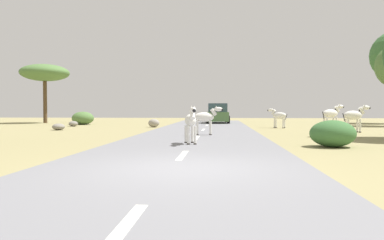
{
  "coord_description": "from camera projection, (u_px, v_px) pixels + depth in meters",
  "views": [
    {
      "loc": [
        0.76,
        -7.54,
        1.29
      ],
      "look_at": [
        -0.71,
        11.41,
        0.71
      ],
      "focal_mm": 33.77,
      "sensor_mm": 36.0,
      "label": 1
    }
  ],
  "objects": [
    {
      "name": "bush_0",
      "position": [
        319.0,
        132.0,
        16.59
      ],
      "size": [
        0.81,
        0.73,
        0.49
      ],
      "primitive_type": "ellipsoid",
      "color": "#4C7038",
      "rests_on": "ground_plane"
    },
    {
      "name": "zebra_3",
      "position": [
        332.0,
        114.0,
        23.48
      ],
      "size": [
        1.64,
        0.98,
        1.65
      ],
      "rotation": [
        0.0,
        0.0,
        5.14
      ],
      "color": "silver",
      "rests_on": "ground_plane"
    },
    {
      "name": "zebra_0",
      "position": [
        191.0,
        121.0,
        12.79
      ],
      "size": [
        0.59,
        1.43,
        1.37
      ],
      "rotation": [
        0.0,
        0.0,
        3.38
      ],
      "color": "silver",
      "rests_on": "road"
    },
    {
      "name": "rock_0",
      "position": [
        59.0,
        127.0,
        22.1
      ],
      "size": [
        0.74,
        0.79,
        0.4
      ],
      "primitive_type": "ellipsoid",
      "color": "gray",
      "rests_on": "ground_plane"
    },
    {
      "name": "tree_0",
      "position": [
        45.0,
        73.0,
        33.22
      ],
      "size": [
        4.39,
        4.39,
        5.41
      ],
      "color": "#4C3823",
      "rests_on": "ground_plane"
    },
    {
      "name": "rock_1",
      "position": [
        154.0,
        123.0,
        25.61
      ],
      "size": [
        0.78,
        0.61,
        0.59
      ],
      "primitive_type": "ellipsoid",
      "color": "gray",
      "rests_on": "ground_plane"
    },
    {
      "name": "ground_plane",
      "position": [
        184.0,
        170.0,
        7.61
      ],
      "size": [
        90.0,
        90.0,
        0.0
      ],
      "primitive_type": "plane",
      "color": "#8E8456"
    },
    {
      "name": "zebra_1",
      "position": [
        206.0,
        117.0,
        17.27
      ],
      "size": [
        1.49,
        0.5,
        1.4
      ],
      "rotation": [
        0.0,
        0.0,
        4.83
      ],
      "color": "silver",
      "rests_on": "road"
    },
    {
      "name": "zebra_4",
      "position": [
        278.0,
        116.0,
        24.58
      ],
      "size": [
        1.3,
        1.02,
        1.39
      ],
      "rotation": [
        0.0,
        0.0,
        0.96
      ],
      "color": "silver",
      "rests_on": "ground_plane"
    },
    {
      "name": "lane_markings",
      "position": [
        165.0,
        176.0,
        6.63
      ],
      "size": [
        0.16,
        56.0,
        0.01
      ],
      "color": "silver",
      "rests_on": "road"
    },
    {
      "name": "car_0",
      "position": [
        217.0,
        114.0,
        32.22
      ],
      "size": [
        2.19,
        4.42,
        1.74
      ],
      "rotation": [
        0.0,
        0.0,
        0.05
      ],
      "color": "#476B38",
      "rests_on": "road"
    },
    {
      "name": "zebra_2",
      "position": [
        354.0,
        116.0,
        19.89
      ],
      "size": [
        1.63,
        0.64,
        1.56
      ],
      "rotation": [
        0.0,
        0.0,
        4.91
      ],
      "color": "silver",
      "rests_on": "ground_plane"
    },
    {
      "name": "rock_2",
      "position": [
        73.0,
        124.0,
        26.83
      ],
      "size": [
        0.66,
        0.68,
        0.4
      ],
      "primitive_type": "ellipsoid",
      "color": "gray",
      "rests_on": "ground_plane"
    },
    {
      "name": "road",
      "position": [
        173.0,
        169.0,
        7.63
      ],
      "size": [
        6.0,
        64.0,
        0.05
      ],
      "primitive_type": "cube",
      "color": "slate",
      "rests_on": "ground_plane"
    },
    {
      "name": "bush_2",
      "position": [
        333.0,
        134.0,
        12.23
      ],
      "size": [
        1.52,
        1.37,
        0.91
      ],
      "primitive_type": "ellipsoid",
      "color": "#386633",
      "rests_on": "ground_plane"
    },
    {
      "name": "bush_1",
      "position": [
        83.0,
        118.0,
        29.78
      ],
      "size": [
        1.79,
        1.61,
        1.08
      ],
      "primitive_type": "ellipsoid",
      "color": "#4C7038",
      "rests_on": "ground_plane"
    }
  ]
}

